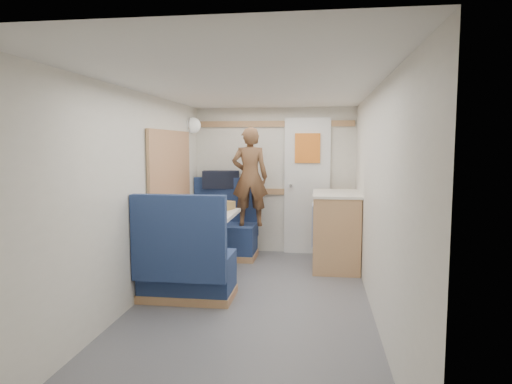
# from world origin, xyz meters

# --- Properties ---
(floor) EXTENTS (4.50, 4.50, 0.00)m
(floor) POSITION_xyz_m (0.00, 0.00, 0.00)
(floor) COLOR #515156
(floor) RESTS_ON ground
(ceiling) EXTENTS (4.50, 4.50, 0.00)m
(ceiling) POSITION_xyz_m (0.00, 0.00, 2.00)
(ceiling) COLOR silver
(ceiling) RESTS_ON wall_back
(wall_back) EXTENTS (2.20, 0.02, 2.00)m
(wall_back) POSITION_xyz_m (0.00, 2.25, 1.00)
(wall_back) COLOR silver
(wall_back) RESTS_ON floor
(wall_left) EXTENTS (0.02, 4.50, 2.00)m
(wall_left) POSITION_xyz_m (-1.10, 0.00, 1.00)
(wall_left) COLOR silver
(wall_left) RESTS_ON floor
(wall_right) EXTENTS (0.02, 4.50, 2.00)m
(wall_right) POSITION_xyz_m (1.10, 0.00, 1.00)
(wall_right) COLOR silver
(wall_right) RESTS_ON floor
(oak_trim_low) EXTENTS (2.15, 0.02, 0.08)m
(oak_trim_low) POSITION_xyz_m (0.00, 2.23, 0.85)
(oak_trim_low) COLOR #A26E49
(oak_trim_low) RESTS_ON wall_back
(oak_trim_high) EXTENTS (2.15, 0.02, 0.08)m
(oak_trim_high) POSITION_xyz_m (0.00, 2.23, 1.78)
(oak_trim_high) COLOR #A26E49
(oak_trim_high) RESTS_ON wall_back
(side_window) EXTENTS (0.04, 1.30, 0.72)m
(side_window) POSITION_xyz_m (-1.08, 1.00, 1.25)
(side_window) COLOR #99A68D
(side_window) RESTS_ON wall_left
(rear_door) EXTENTS (0.62, 0.12, 1.86)m
(rear_door) POSITION_xyz_m (0.45, 2.22, 0.97)
(rear_door) COLOR white
(rear_door) RESTS_ON wall_back
(dinette_table) EXTENTS (0.62, 0.92, 0.72)m
(dinette_table) POSITION_xyz_m (-0.65, 1.00, 0.57)
(dinette_table) COLOR white
(dinette_table) RESTS_ON floor
(bench_far) EXTENTS (0.90, 0.59, 1.05)m
(bench_far) POSITION_xyz_m (-0.65, 1.86, 0.30)
(bench_far) COLOR #18254D
(bench_far) RESTS_ON floor
(bench_near) EXTENTS (0.90, 0.59, 1.05)m
(bench_near) POSITION_xyz_m (-0.65, 0.14, 0.30)
(bench_near) COLOR #18254D
(bench_near) RESTS_ON floor
(ledge) EXTENTS (0.90, 0.14, 0.04)m
(ledge) POSITION_xyz_m (-0.65, 2.12, 0.88)
(ledge) COLOR #A26E49
(ledge) RESTS_ON bench_far
(dome_light) EXTENTS (0.20, 0.20, 0.20)m
(dome_light) POSITION_xyz_m (-1.04, 1.85, 1.75)
(dome_light) COLOR white
(dome_light) RESTS_ON wall_left
(galley_counter) EXTENTS (0.57, 0.92, 0.92)m
(galley_counter) POSITION_xyz_m (0.82, 1.55, 0.47)
(galley_counter) COLOR #A26E49
(galley_counter) RESTS_ON floor
(person) EXTENTS (0.49, 0.35, 1.27)m
(person) POSITION_xyz_m (-0.27, 1.77, 1.08)
(person) COLOR brown
(person) RESTS_ON bench_far
(duffel_bag) EXTENTS (0.53, 0.31, 0.24)m
(duffel_bag) POSITION_xyz_m (-0.73, 2.12, 1.02)
(duffel_bag) COLOR black
(duffel_bag) RESTS_ON ledge
(tray) EXTENTS (0.35, 0.39, 0.02)m
(tray) POSITION_xyz_m (-0.53, 0.67, 0.73)
(tray) COLOR white
(tray) RESTS_ON dinette_table
(orange_fruit) EXTENTS (0.08, 0.08, 0.08)m
(orange_fruit) POSITION_xyz_m (-0.51, 0.98, 0.78)
(orange_fruit) COLOR orange
(orange_fruit) RESTS_ON tray
(cheese_block) EXTENTS (0.11, 0.07, 0.04)m
(cheese_block) POSITION_xyz_m (-0.52, 0.66, 0.76)
(cheese_block) COLOR #DDCF7F
(cheese_block) RESTS_ON tray
(wine_glass) EXTENTS (0.08, 0.08, 0.17)m
(wine_glass) POSITION_xyz_m (-0.61, 0.90, 0.84)
(wine_glass) COLOR white
(wine_glass) RESTS_ON dinette_table
(tumbler_left) EXTENTS (0.08, 0.08, 0.12)m
(tumbler_left) POSITION_xyz_m (-0.76, 0.62, 0.78)
(tumbler_left) COLOR silver
(tumbler_left) RESTS_ON dinette_table
(tumbler_mid) EXTENTS (0.07, 0.07, 0.11)m
(tumbler_mid) POSITION_xyz_m (-0.81, 1.38, 0.77)
(tumbler_mid) COLOR white
(tumbler_mid) RESTS_ON dinette_table
(beer_glass) EXTENTS (0.07, 0.07, 0.11)m
(beer_glass) POSITION_xyz_m (-0.55, 1.13, 0.77)
(beer_glass) COLOR #8E5514
(beer_glass) RESTS_ON dinette_table
(pepper_grinder) EXTENTS (0.04, 0.04, 0.10)m
(pepper_grinder) POSITION_xyz_m (-0.57, 1.18, 0.77)
(pepper_grinder) COLOR black
(pepper_grinder) RESTS_ON dinette_table
(salt_grinder) EXTENTS (0.04, 0.04, 0.10)m
(salt_grinder) POSITION_xyz_m (-0.67, 1.05, 0.77)
(salt_grinder) COLOR white
(salt_grinder) RESTS_ON dinette_table
(bread_loaf) EXTENTS (0.20, 0.27, 0.10)m
(bread_loaf) POSITION_xyz_m (-0.49, 1.29, 0.77)
(bread_loaf) COLOR brown
(bread_loaf) RESTS_ON dinette_table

